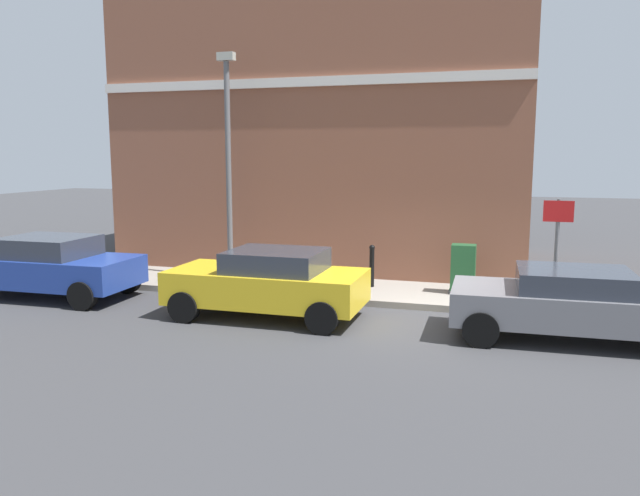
# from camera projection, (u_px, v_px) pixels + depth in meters

# --- Properties ---
(ground) EXTENTS (80.00, 80.00, 0.00)m
(ground) POSITION_uv_depth(u_px,v_px,m) (427.00, 321.00, 12.66)
(ground) COLOR #38383A
(sidewalk) EXTENTS (2.37, 30.00, 0.15)m
(sidewalk) POSITION_uv_depth(u_px,v_px,m) (207.00, 281.00, 16.27)
(sidewalk) COLOR gray
(sidewalk) RESTS_ON ground
(corner_building) EXTENTS (7.44, 11.57, 8.98)m
(corner_building) POSITION_uv_depth(u_px,v_px,m) (338.00, 118.00, 19.57)
(corner_building) COLOR brown
(corner_building) RESTS_ON ground
(car_grey) EXTENTS (2.05, 4.34, 1.31)m
(car_grey) POSITION_uv_depth(u_px,v_px,m) (573.00, 303.00, 11.27)
(car_grey) COLOR slate
(car_grey) RESTS_ON ground
(car_yellow) EXTENTS (1.93, 4.01, 1.43)m
(car_yellow) POSITION_uv_depth(u_px,v_px,m) (269.00, 282.00, 12.84)
(car_yellow) COLOR gold
(car_yellow) RESTS_ON ground
(car_blue) EXTENTS (2.05, 4.15, 1.45)m
(car_blue) POSITION_uv_depth(u_px,v_px,m) (50.00, 266.00, 14.68)
(car_blue) COLOR navy
(car_blue) RESTS_ON ground
(utility_cabinet) EXTENTS (0.46, 0.61, 1.15)m
(utility_cabinet) POSITION_uv_depth(u_px,v_px,m) (463.00, 271.00, 14.45)
(utility_cabinet) COLOR #1E4C28
(utility_cabinet) RESTS_ON sidewalk
(bollard_near_cabinet) EXTENTS (0.14, 0.14, 1.04)m
(bollard_near_cabinet) POSITION_uv_depth(u_px,v_px,m) (372.00, 264.00, 15.16)
(bollard_near_cabinet) COLOR black
(bollard_near_cabinet) RESTS_ON sidewalk
(street_sign) EXTENTS (0.08, 0.60, 2.30)m
(street_sign) POSITION_uv_depth(u_px,v_px,m) (557.00, 237.00, 12.93)
(street_sign) COLOR #59595B
(street_sign) RESTS_ON sidewalk
(lamppost) EXTENTS (0.20, 0.44, 5.72)m
(lamppost) POSITION_uv_depth(u_px,v_px,m) (228.00, 157.00, 15.82)
(lamppost) COLOR #59595B
(lamppost) RESTS_ON sidewalk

